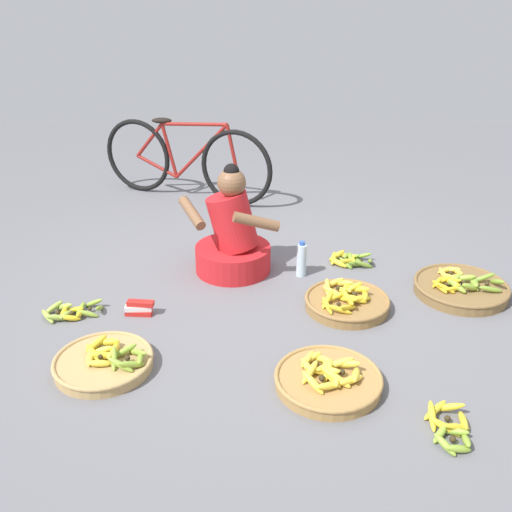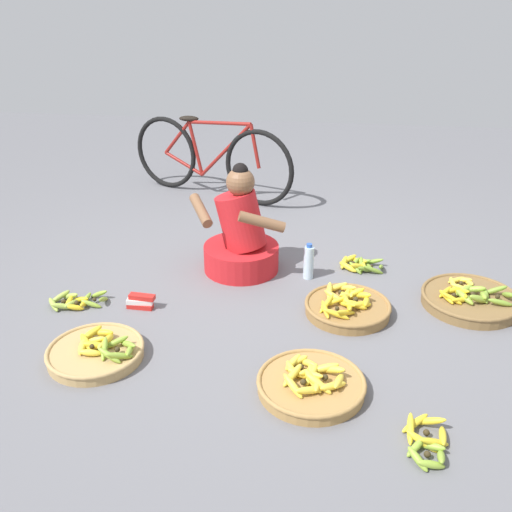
# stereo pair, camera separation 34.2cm
# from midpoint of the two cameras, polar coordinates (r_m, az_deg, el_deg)

# --- Properties ---
(ground_plane) EXTENTS (10.00, 10.00, 0.00)m
(ground_plane) POSITION_cam_midpoint_polar(r_m,az_deg,el_deg) (3.76, -2.51, -3.56)
(ground_plane) COLOR slate
(vendor_woman_front) EXTENTS (0.70, 0.52, 0.77)m
(vendor_woman_front) POSITION_cam_midpoint_polar(r_m,az_deg,el_deg) (3.93, -4.84, 1.70)
(vendor_woman_front) COLOR red
(vendor_woman_front) RESTS_ON ground
(bicycle_leaning) EXTENTS (1.60, 0.66, 0.73)m
(bicycle_leaning) POSITION_cam_midpoint_polar(r_m,az_deg,el_deg) (5.34, -8.91, 9.33)
(bicycle_leaning) COLOR black
(bicycle_leaning) RESTS_ON ground
(banana_basket_near_bicycle) EXTENTS (0.52, 0.52, 0.14)m
(banana_basket_near_bicycle) POSITION_cam_midpoint_polar(r_m,az_deg,el_deg) (3.18, -17.83, -10.02)
(banana_basket_near_bicycle) COLOR tan
(banana_basket_near_bicycle) RESTS_ON ground
(banana_basket_mid_right) EXTENTS (0.54, 0.54, 0.14)m
(banana_basket_mid_right) POSITION_cam_midpoint_polar(r_m,az_deg,el_deg) (2.92, 3.78, -12.15)
(banana_basket_mid_right) COLOR #A87F47
(banana_basket_mid_right) RESTS_ON ground
(banana_basket_front_center) EXTENTS (0.60, 0.60, 0.15)m
(banana_basket_front_center) POSITION_cam_midpoint_polar(r_m,az_deg,el_deg) (3.87, 17.28, -3.04)
(banana_basket_front_center) COLOR brown
(banana_basket_front_center) RESTS_ON ground
(banana_basket_front_left) EXTENTS (0.52, 0.52, 0.15)m
(banana_basket_front_left) POSITION_cam_midpoint_polar(r_m,az_deg,el_deg) (3.56, 6.27, -4.56)
(banana_basket_front_left) COLOR olive
(banana_basket_front_left) RESTS_ON ground
(loose_bananas_back_center) EXTENTS (0.33, 0.23, 0.09)m
(loose_bananas_back_center) POSITION_cam_midpoint_polar(r_m,az_deg,el_deg) (4.13, 6.85, -0.42)
(loose_bananas_back_center) COLOR olive
(loose_bananas_back_center) RESTS_ON ground
(loose_bananas_front_right) EXTENTS (0.22, 0.34, 0.10)m
(loose_bananas_front_right) POSITION_cam_midpoint_polar(r_m,az_deg,el_deg) (2.76, 15.16, -16.11)
(loose_bananas_front_right) COLOR #8CAD38
(loose_bananas_front_right) RESTS_ON ground
(loose_bananas_back_right) EXTENTS (0.36, 0.24, 0.09)m
(loose_bananas_back_right) POSITION_cam_midpoint_polar(r_m,az_deg,el_deg) (3.71, -20.45, -5.26)
(loose_bananas_back_right) COLOR gold
(loose_bananas_back_right) RESTS_ON ground
(water_bottle) EXTENTS (0.07, 0.07, 0.25)m
(water_bottle) POSITION_cam_midpoint_polar(r_m,az_deg,el_deg) (3.90, 2.03, -0.43)
(water_bottle) COLOR silver
(water_bottle) RESTS_ON ground
(packet_carton_stack) EXTENTS (0.18, 0.07, 0.09)m
(packet_carton_stack) POSITION_cam_midpoint_polar(r_m,az_deg,el_deg) (3.59, -14.19, -5.09)
(packet_carton_stack) COLOR red
(packet_carton_stack) RESTS_ON ground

